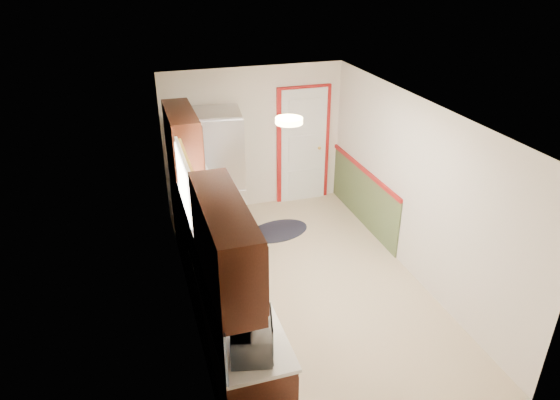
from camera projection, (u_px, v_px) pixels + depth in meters
room_shell at (306, 204)px, 6.15m from camera, size 3.20×5.20×2.52m
kitchen_run at (213, 260)px, 5.74m from camera, size 0.63×4.00×2.20m
back_wall_trim at (316, 156)px, 8.44m from camera, size 1.12×2.30×2.08m
ceiling_fixture at (289, 121)px, 5.38m from camera, size 0.30×0.30×0.06m
microwave at (252, 333)px, 4.20m from camera, size 0.40×0.57×0.35m
refrigerator at (217, 169)px, 7.82m from camera, size 0.86×0.82×1.87m
rug at (278, 231)px, 7.94m from camera, size 1.13×0.86×0.01m
cooktop at (202, 209)px, 6.58m from camera, size 0.54×0.64×0.02m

